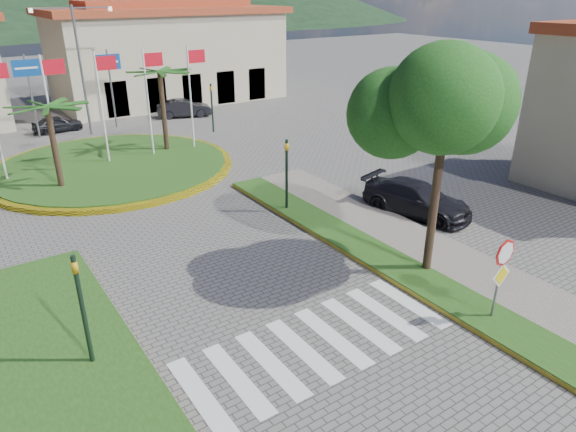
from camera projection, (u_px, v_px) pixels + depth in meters
sidewalk_right at (513, 306)px, 15.46m from camera, size 4.00×28.00×0.15m
verge_right at (489, 319)px, 14.84m from camera, size 1.60×28.00×0.18m
median_left at (43, 395)px, 12.05m from camera, size 5.00×14.00×0.18m
crosswalk at (315, 344)px, 13.91m from camera, size 8.00×3.00×0.01m
roundabout_island at (113, 166)px, 27.45m from camera, size 12.70×12.70×6.00m
stop_sign at (502, 267)px, 14.17m from camera, size 0.80×0.11×2.65m
deciduous_tree at (444, 122)px, 15.40m from camera, size 3.60×3.60×6.80m
traffic_light_left at (81, 302)px, 12.34m from camera, size 0.15×0.18×3.20m
traffic_light_right at (287, 169)px, 21.49m from camera, size 0.15×0.18×3.20m
traffic_light_far at (212, 103)px, 33.87m from camera, size 0.18×0.15×3.20m
direction_sign_west at (29, 82)px, 31.84m from camera, size 1.60×0.14×5.20m
direction_sign_east at (110, 75)px, 34.41m from camera, size 1.60×0.14×5.20m
street_lamp_centre at (80, 64)px, 32.26m from camera, size 4.80×0.16×8.00m
building_right at (168, 53)px, 43.18m from camera, size 19.08×9.54×8.05m
car_dark_a at (57, 124)px, 34.49m from camera, size 3.23×1.46×1.08m
car_dark_b at (184, 108)px, 38.47m from camera, size 4.19×2.52×1.30m
car_side_right at (417, 199)px, 21.78m from camera, size 3.06×5.08×1.38m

